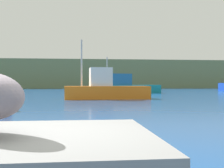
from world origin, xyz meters
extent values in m
cube|color=#6B7A51|center=(0.00, 66.87, 3.20)|extent=(140.00, 12.38, 6.41)
cube|color=orange|center=(2.40, 18.49, 0.48)|extent=(6.34, 2.35, 0.96)
cube|color=silver|center=(1.94, 18.47, 1.64)|extent=(1.65, 1.70, 1.37)
cylinder|color=#B2B2B2|center=(0.53, 18.40, 2.67)|extent=(0.12, 0.12, 3.43)
cube|color=teal|center=(5.82, 30.79, 0.49)|extent=(8.27, 4.44, 0.97)
cube|color=#1E6099|center=(4.75, 30.52, 1.61)|extent=(3.23, 2.84, 1.29)
cylinder|color=#B2B2B2|center=(3.53, 30.22, 2.58)|extent=(0.12, 0.12, 3.21)
cylinder|color=#3F382D|center=(2.16, 29.88, 1.32)|extent=(0.10, 0.10, 0.70)
cylinder|color=#3F382D|center=(22.10, 39.70, 1.55)|extent=(0.10, 0.10, 0.70)
sphere|color=#E54C19|center=(-2.85, 9.43, 0.36)|extent=(0.72, 0.72, 0.72)
camera|label=1|loc=(0.33, -3.58, 1.18)|focal=47.70mm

